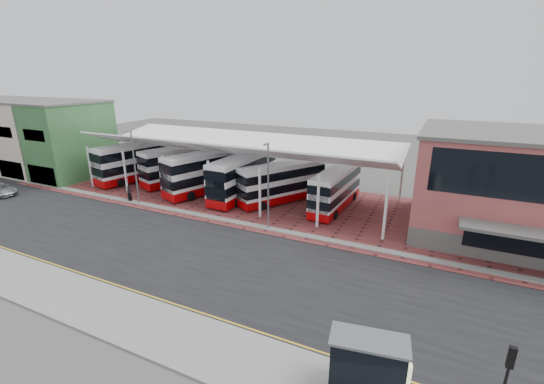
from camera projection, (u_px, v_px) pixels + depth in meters
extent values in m
plane|color=#464843|center=(212.00, 253.00, 29.23)|extent=(140.00, 140.00, 0.00)
cube|color=black|center=(204.00, 258.00, 28.37)|extent=(120.00, 14.00, 0.02)
cube|color=brown|center=(295.00, 206.00, 39.55)|extent=(72.00, 16.00, 0.06)
cube|color=slate|center=(124.00, 316.00, 21.49)|extent=(120.00, 4.00, 0.14)
cube|color=slate|center=(249.00, 225.00, 34.53)|extent=(120.00, 0.80, 0.14)
cube|color=gold|center=(149.00, 299.00, 23.22)|extent=(120.00, 0.12, 0.01)
cube|color=gold|center=(152.00, 297.00, 23.48)|extent=(120.00, 0.12, 0.01)
cylinder|color=white|center=(90.00, 167.00, 45.55)|extent=(0.26, 0.26, 5.20)
cylinder|color=white|center=(153.00, 153.00, 55.08)|extent=(0.26, 0.26, 4.60)
cylinder|color=white|center=(125.00, 172.00, 43.09)|extent=(0.26, 0.26, 5.20)
cylinder|color=white|center=(185.00, 156.00, 52.62)|extent=(0.26, 0.26, 4.60)
cylinder|color=white|center=(165.00, 178.00, 40.63)|extent=(0.26, 0.26, 5.20)
cylinder|color=white|center=(219.00, 161.00, 50.16)|extent=(0.26, 0.26, 4.60)
cylinder|color=white|center=(209.00, 185.00, 38.17)|extent=(0.26, 0.26, 5.20)
cylinder|color=white|center=(258.00, 165.00, 47.70)|extent=(0.26, 0.26, 4.60)
cylinder|color=white|center=(260.00, 193.00, 35.71)|extent=(0.26, 0.26, 5.20)
cylinder|color=white|center=(300.00, 170.00, 45.24)|extent=(0.26, 0.26, 4.60)
cylinder|color=white|center=(318.00, 201.00, 33.25)|extent=(0.26, 0.26, 5.20)
cylinder|color=white|center=(348.00, 176.00, 42.78)|extent=(0.26, 0.26, 4.60)
cylinder|color=white|center=(385.00, 212.00, 30.80)|extent=(0.26, 0.26, 5.20)
cylinder|color=white|center=(401.00, 182.00, 40.32)|extent=(0.26, 0.26, 4.60)
cube|color=white|center=(219.00, 148.00, 38.97)|extent=(37.00, 4.95, 1.95)
cube|color=white|center=(245.00, 142.00, 43.84)|extent=(37.00, 7.12, 1.43)
cube|color=#555250|center=(524.00, 229.00, 31.53)|extent=(18.00, 12.00, 1.80)
cube|color=#A94F4D|center=(536.00, 179.00, 30.13)|extent=(18.00, 12.00, 7.20)
cube|color=black|center=(541.00, 244.00, 26.10)|extent=(10.00, 0.25, 2.20)
cube|color=#396E3A|center=(72.00, 141.00, 49.41)|extent=(6.20, 10.00, 10.00)
cube|color=black|center=(43.00, 175.00, 46.33)|extent=(5.20, 0.20, 2.40)
cube|color=black|center=(35.00, 135.00, 44.74)|extent=(4.00, 0.20, 1.40)
cube|color=#555250|center=(66.00, 103.00, 47.82)|extent=(6.40, 10.20, 0.25)
cube|color=beige|center=(42.00, 138.00, 52.07)|extent=(6.20, 10.00, 10.00)
cube|color=black|center=(12.00, 170.00, 48.99)|extent=(5.20, 0.20, 2.40)
cube|color=black|center=(3.00, 132.00, 47.40)|extent=(4.00, 0.20, 1.40)
cube|color=#555250|center=(35.00, 101.00, 50.49)|extent=(6.40, 10.20, 0.25)
cube|color=maroon|center=(14.00, 134.00, 54.74)|extent=(6.20, 10.00, 10.00)
cube|color=#555250|center=(6.00, 100.00, 53.15)|extent=(6.40, 10.20, 0.25)
cylinder|color=slate|center=(135.00, 169.00, 39.13)|extent=(0.16, 0.16, 8.00)
cube|color=slate|center=(128.00, 132.00, 37.63)|extent=(0.15, 0.90, 0.15)
cylinder|color=slate|center=(268.00, 188.00, 32.57)|extent=(0.16, 0.16, 8.00)
cube|color=slate|center=(267.00, 144.00, 31.07)|extent=(0.15, 0.90, 0.15)
cube|color=white|center=(140.00, 160.00, 48.85)|extent=(5.39, 12.29, 4.68)
cube|color=#AF0407|center=(142.00, 174.00, 49.44)|extent=(5.44, 12.34, 0.98)
cube|color=black|center=(141.00, 164.00, 49.00)|extent=(5.44, 12.34, 1.03)
cube|color=black|center=(139.00, 151.00, 48.46)|extent=(5.44, 12.34, 1.03)
cube|color=black|center=(97.00, 169.00, 44.48)|extent=(2.41, 0.67, 3.92)
cylinder|color=black|center=(110.00, 179.00, 47.46)|extent=(0.55, 1.13, 1.09)
cylinder|color=black|center=(121.00, 183.00, 45.84)|extent=(0.55, 1.13, 1.09)
cylinder|color=black|center=(160.00, 168.00, 53.14)|extent=(0.55, 1.13, 1.09)
cylinder|color=black|center=(171.00, 171.00, 51.52)|extent=(0.55, 1.13, 1.09)
cube|color=white|center=(184.00, 163.00, 47.55)|extent=(6.15, 11.67, 4.47)
cube|color=#AF0407|center=(185.00, 177.00, 48.11)|extent=(6.20, 11.72, 0.94)
cube|color=black|center=(184.00, 167.00, 47.69)|extent=(6.20, 11.72, 0.99)
cube|color=black|center=(183.00, 154.00, 47.18)|extent=(6.20, 11.72, 0.99)
cube|color=black|center=(143.00, 172.00, 43.73)|extent=(2.25, 0.85, 3.74)
cylinder|color=black|center=(155.00, 181.00, 46.54)|extent=(0.61, 1.08, 1.04)
cylinder|color=black|center=(165.00, 186.00, 44.81)|extent=(0.61, 1.08, 1.04)
cylinder|color=black|center=(202.00, 171.00, 51.51)|extent=(0.61, 1.08, 1.04)
cylinder|color=black|center=(213.00, 174.00, 49.79)|extent=(0.61, 1.08, 1.04)
cube|color=white|center=(210.00, 170.00, 43.72)|extent=(6.45, 12.07, 4.63)
cube|color=#AF0407|center=(211.00, 185.00, 44.30)|extent=(6.50, 12.12, 0.97)
cube|color=black|center=(211.00, 174.00, 43.87)|extent=(6.50, 12.12, 1.02)
cube|color=black|center=(210.00, 160.00, 43.33)|extent=(6.50, 12.12, 1.02)
cube|color=black|center=(167.00, 181.00, 39.80)|extent=(2.32, 0.90, 3.88)
cylinder|color=black|center=(178.00, 191.00, 42.70)|extent=(0.64, 1.12, 1.08)
cylinder|color=black|center=(191.00, 196.00, 40.90)|extent=(0.64, 1.12, 1.08)
cylinder|color=black|center=(229.00, 178.00, 47.81)|extent=(0.64, 1.12, 1.08)
cylinder|color=black|center=(242.00, 183.00, 46.01)|extent=(0.64, 1.12, 1.08)
cube|color=white|center=(244.00, 175.00, 42.08)|extent=(2.75, 11.63, 4.54)
cube|color=#AF0407|center=(244.00, 190.00, 42.65)|extent=(2.80, 11.68, 0.95)
cube|color=black|center=(244.00, 179.00, 42.23)|extent=(2.80, 11.68, 1.00)
cube|color=black|center=(243.00, 164.00, 41.70)|extent=(2.80, 11.68, 1.00)
cube|color=black|center=(215.00, 189.00, 37.20)|extent=(2.38, 0.13, 3.80)
cylinder|color=black|center=(217.00, 199.00, 40.08)|extent=(0.31, 1.06, 1.06)
cylinder|color=black|center=(237.00, 202.00, 38.98)|extent=(0.31, 1.06, 1.06)
cylinder|color=black|center=(250.00, 182.00, 46.42)|extent=(0.31, 1.06, 1.06)
cylinder|color=black|center=(268.00, 184.00, 45.32)|extent=(0.31, 1.06, 1.06)
cube|color=white|center=(282.00, 182.00, 40.22)|extent=(7.30, 10.11, 4.05)
cube|color=#AF0407|center=(282.00, 196.00, 40.73)|extent=(7.35, 10.16, 0.85)
cube|color=black|center=(282.00, 186.00, 40.35)|extent=(7.35, 10.16, 0.89)
cube|color=black|center=(282.00, 172.00, 39.88)|extent=(7.35, 10.16, 0.89)
cube|color=black|center=(241.00, 191.00, 37.53)|extent=(1.87, 1.16, 3.39)
cylinder|color=black|center=(251.00, 200.00, 39.95)|extent=(0.71, 0.94, 0.94)
cylinder|color=black|center=(262.00, 206.00, 38.09)|extent=(0.71, 0.94, 0.94)
cylinder|color=black|center=(299.00, 190.00, 43.45)|extent=(0.71, 0.94, 0.94)
cylinder|color=black|center=(311.00, 195.00, 41.59)|extent=(0.71, 0.94, 0.94)
cube|color=white|center=(336.00, 188.00, 38.37)|extent=(2.85, 10.19, 3.94)
cube|color=#AF0407|center=(335.00, 202.00, 38.86)|extent=(2.89, 10.23, 0.82)
cube|color=black|center=(336.00, 191.00, 38.49)|extent=(2.89, 10.23, 0.87)
cube|color=black|center=(336.00, 178.00, 38.04)|extent=(2.89, 10.23, 0.87)
cube|color=black|center=(318.00, 203.00, 34.24)|extent=(2.06, 0.21, 3.30)
cylinder|color=black|center=(314.00, 211.00, 36.74)|extent=(0.31, 0.93, 0.92)
cylinder|color=black|center=(335.00, 215.00, 35.70)|extent=(0.31, 0.93, 0.92)
cylinder|color=black|center=(335.00, 193.00, 42.12)|extent=(0.31, 0.93, 0.92)
cylinder|color=black|center=(354.00, 196.00, 41.07)|extent=(0.31, 0.93, 0.92)
imported|color=black|center=(129.00, 193.00, 40.89)|extent=(0.51, 0.67, 1.65)
cube|color=black|center=(130.00, 199.00, 40.79)|extent=(0.34, 0.24, 0.58)
cube|color=black|center=(366.00, 377.00, 15.48)|extent=(3.14, 0.63, 2.64)
cube|color=slate|center=(370.00, 340.00, 15.63)|extent=(3.59, 2.11, 0.13)
cylinder|color=slate|center=(335.00, 349.00, 17.03)|extent=(0.12, 0.12, 2.64)
cylinder|color=slate|center=(402.00, 362.00, 16.24)|extent=(0.12, 0.12, 2.64)
cube|color=#B8C387|center=(407.00, 377.00, 15.66)|extent=(0.34, 1.17, 2.11)
cube|color=black|center=(511.00, 357.00, 13.69)|extent=(0.27, 0.21, 0.93)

